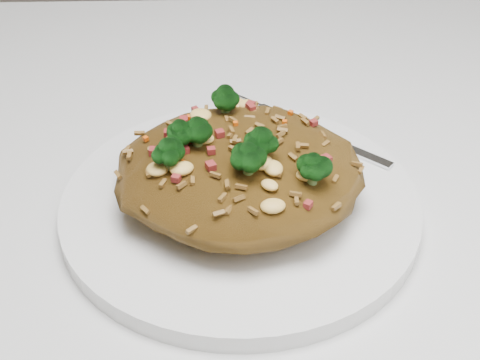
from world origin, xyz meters
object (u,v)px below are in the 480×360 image
(dining_table, at_px, (231,301))
(plate, at_px, (240,204))
(fried_rice, at_px, (239,161))
(fork, at_px, (311,133))

(dining_table, bearing_deg, plate, 28.17)
(fried_rice, distance_m, fork, 0.10)
(dining_table, height_order, fried_rice, fried_rice)
(dining_table, distance_m, fried_rice, 0.14)
(plate, height_order, fried_rice, fried_rice)
(dining_table, distance_m, plate, 0.10)
(plate, height_order, fork, fork)
(fried_rice, bearing_deg, dining_table, -152.68)
(fried_rice, height_order, fork, fried_rice)
(dining_table, bearing_deg, fried_rice, 27.32)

